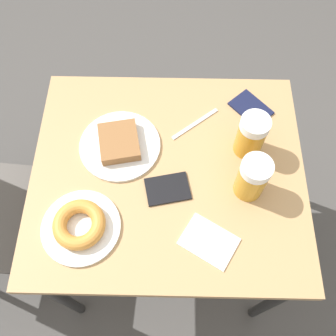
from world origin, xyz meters
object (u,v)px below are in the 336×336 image
object	(u,v)px
beer_mug_center	(251,135)
passport_far_edge	(251,108)
plate_with_cake	(120,144)
napkin_folded	(209,241)
fork	(195,124)
plate_with_donut	(80,225)
passport_near_edge	(168,189)
beer_mug_left	(252,178)

from	to	relation	value
beer_mug_center	passport_far_edge	bearing A→B (deg)	-9.43
plate_with_cake	napkin_folded	distance (m)	0.40
napkin_folded	fork	world-z (taller)	same
plate_with_donut	passport_near_edge	world-z (taller)	plate_with_donut
plate_with_cake	fork	distance (m)	0.25
beer_mug_left	fork	size ratio (longest dim) A/B	0.99
beer_mug_left	passport_near_edge	size ratio (longest dim) A/B	1.05
beer_mug_left	beer_mug_center	xyz separation A→B (m)	(0.14, -0.01, 0.00)
fork	passport_far_edge	size ratio (longest dim) A/B	0.98
passport_near_edge	passport_far_edge	world-z (taller)	same
napkin_folded	passport_near_edge	xyz separation A→B (m)	(0.15, 0.11, 0.00)
beer_mug_center	napkin_folded	bearing A→B (deg)	157.18
plate_with_donut	beer_mug_center	xyz separation A→B (m)	(0.26, -0.48, 0.05)
plate_with_cake	plate_with_donut	xyz separation A→B (m)	(-0.26, 0.09, 0.01)
plate_with_cake	passport_far_edge	bearing A→B (deg)	-70.13
beer_mug_center	fork	world-z (taller)	beer_mug_center
beer_mug_center	passport_far_edge	distance (m)	0.17
beer_mug_left	passport_far_edge	size ratio (longest dim) A/B	0.97
beer_mug_center	napkin_folded	xyz separation A→B (m)	(-0.30, 0.12, -0.07)
napkin_folded	plate_with_cake	bearing A→B (deg)	41.94
beer_mug_center	beer_mug_left	bearing A→B (deg)	176.77
napkin_folded	passport_far_edge	size ratio (longest dim) A/B	1.16
plate_with_donut	passport_near_edge	distance (m)	0.27
beer_mug_left	passport_far_edge	distance (m)	0.30
plate_with_cake	beer_mug_center	world-z (taller)	beer_mug_center
napkin_folded	beer_mug_left	bearing A→B (deg)	-36.21
passport_far_edge	beer_mug_center	bearing A→B (deg)	170.57
fork	passport_far_edge	world-z (taller)	passport_far_edge
plate_with_cake	napkin_folded	bearing A→B (deg)	-138.06
plate_with_donut	napkin_folded	distance (m)	0.35
plate_with_cake	plate_with_donut	world-z (taller)	plate_with_donut
passport_far_edge	passport_near_edge	bearing A→B (deg)	138.05
beer_mug_left	passport_far_edge	bearing A→B (deg)	-6.49
plate_with_cake	passport_far_edge	xyz separation A→B (m)	(0.15, -0.41, -0.01)
plate_with_donut	napkin_folded	world-z (taller)	plate_with_donut
napkin_folded	fork	bearing A→B (deg)	4.90
beer_mug_center	passport_near_edge	size ratio (longest dim) A/B	1.05
plate_with_cake	beer_mug_left	size ratio (longest dim) A/B	1.68
plate_with_cake	beer_mug_center	size ratio (longest dim) A/B	1.68
beer_mug_left	passport_near_edge	xyz separation A→B (m)	(-0.01, 0.23, -0.07)
passport_near_edge	passport_far_edge	size ratio (longest dim) A/B	0.93
beer_mug_center	passport_far_edge	xyz separation A→B (m)	(0.15, -0.02, -0.07)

